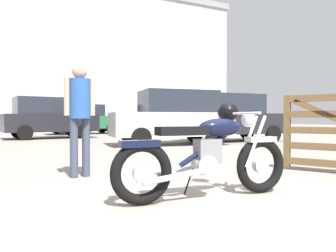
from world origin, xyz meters
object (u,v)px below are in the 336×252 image
white_estate_far (232,117)px  dark_sedan_left (173,117)px  vintage_motorcycle (209,152)px  blue_hatchback_right (84,119)px  silver_sedan_mid (49,117)px  bystander (80,108)px

white_estate_far → dark_sedan_left: same height
white_estate_far → dark_sedan_left: (-2.74, -0.63, 0.00)m
vintage_motorcycle → blue_hatchback_right: (1.37, 16.12, 0.34)m
silver_sedan_mid → vintage_motorcycle: bearing=-95.8°
vintage_motorcycle → silver_sedan_mid: (-0.79, 12.33, 0.43)m
bystander → dark_sedan_left: bearing=133.4°
vintage_motorcycle → blue_hatchback_right: blue_hatchback_right is taller
blue_hatchback_right → white_estate_far: bearing=109.3°
vintage_motorcycle → bystander: bystander is taller
vintage_motorcycle → dark_sedan_left: bearing=69.5°
bystander → dark_sedan_left: (3.79, 4.99, -0.10)m
dark_sedan_left → vintage_motorcycle: bearing=73.8°
bystander → vintage_motorcycle: bearing=20.8°
bystander → silver_sedan_mid: (0.29, 10.47, -0.10)m
dark_sedan_left → silver_sedan_mid: size_ratio=0.98×
dark_sedan_left → blue_hatchback_right: bearing=-76.4°
vintage_motorcycle → white_estate_far: size_ratio=0.53×
dark_sedan_left → blue_hatchback_right: (-1.34, 9.27, -0.08)m
vintage_motorcycle → white_estate_far: (5.46, 7.48, 0.43)m
bystander → white_estate_far: size_ratio=0.42×
bystander → blue_hatchback_right: bearing=160.9°
silver_sedan_mid → white_estate_far: bearing=-47.3°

